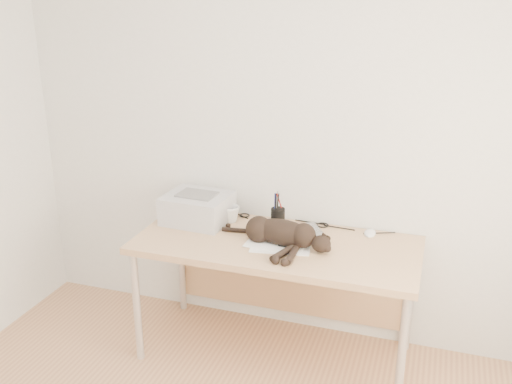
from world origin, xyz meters
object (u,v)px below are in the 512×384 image
(cat, at_px, (279,233))
(pen_cup, at_px, (278,217))
(printer, at_px, (198,208))
(mug, at_px, (231,214))
(mouse, at_px, (370,231))
(desk, at_px, (280,257))

(cat, distance_m, pen_cup, 0.25)
(printer, distance_m, mug, 0.21)
(printer, height_order, pen_cup, pen_cup)
(cat, bearing_deg, mug, 156.69)
(printer, bearing_deg, mouse, 7.52)
(desk, distance_m, mouse, 0.55)
(pen_cup, relative_size, mouse, 1.88)
(pen_cup, bearing_deg, mouse, 6.62)
(cat, distance_m, mug, 0.43)
(cat, distance_m, mouse, 0.56)
(desk, bearing_deg, mug, 162.07)
(desk, xyz_separation_m, mouse, (0.49, 0.19, 0.15))
(pen_cup, bearing_deg, mug, -176.59)
(desk, height_order, mug, mug)
(printer, height_order, cat, printer)
(desk, relative_size, mouse, 13.94)
(mouse, bearing_deg, desk, -157.39)
(cat, xyz_separation_m, pen_cup, (-0.08, 0.24, -0.01))
(printer, xyz_separation_m, mouse, (1.03, 0.14, -0.07))
(desk, height_order, pen_cup, pen_cup)
(cat, bearing_deg, pen_cup, 115.35)
(printer, relative_size, mug, 3.64)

